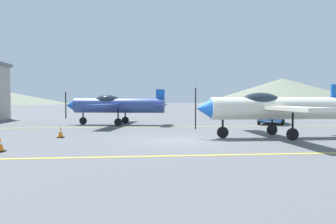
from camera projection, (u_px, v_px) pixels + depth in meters
The scene contains 9 objects.
ground_plane at pixel (178, 140), 15.69m from camera, with size 400.00×400.00×0.00m, color #54565B.
apron_line_near at pixel (193, 156), 11.37m from camera, with size 80.00×0.16×0.01m, color yellow.
apron_line_far at pixel (164, 127), 23.48m from camera, with size 80.00×0.16×0.01m, color yellow.
airplane_near at pixel (272, 107), 16.83m from camera, with size 8.32×9.61×2.89m.
airplane_mid at pixel (115, 105), 25.47m from camera, with size 8.46×9.65×2.89m.
car_sedan at pixel (272, 114), 26.53m from camera, with size 3.59×4.64×1.62m.
traffic_cone_front at pixel (61, 132), 16.81m from camera, with size 0.36×0.36×0.59m.
traffic_cone_side at pixel (0, 144), 12.25m from camera, with size 0.36×0.36×0.59m.
hill_centerleft at pixel (283, 91), 138.57m from camera, with size 75.18×75.18×11.63m, color slate.
Camera 1 is at (-2.05, -15.49, 2.04)m, focal length 33.36 mm.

